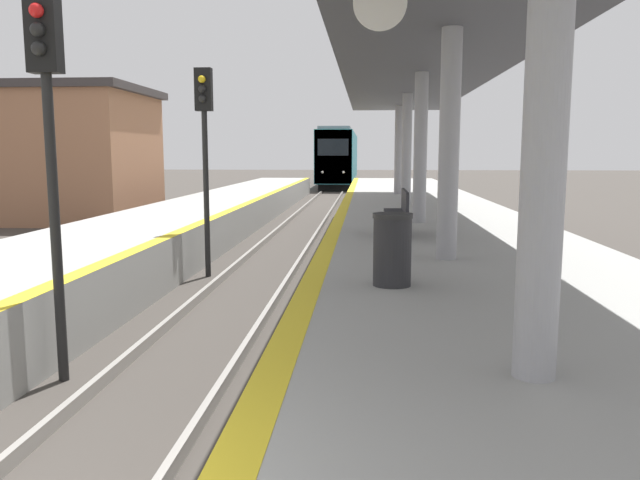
{
  "coord_description": "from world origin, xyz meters",
  "views": [
    {
      "loc": [
        2.35,
        -2.15,
        2.72
      ],
      "look_at": [
        0.96,
        16.43,
        0.11
      ],
      "focal_mm": 35.0,
      "sensor_mm": 36.0,
      "label": 1
    }
  ],
  "objects_px": {
    "trash_bin": "(392,249)",
    "bench": "(399,211)",
    "signal_mid": "(205,133)",
    "train": "(339,158)",
    "signal_near": "(48,114)"
  },
  "relations": [
    {
      "from": "train",
      "to": "signal_near",
      "type": "distance_m",
      "value": 46.72
    },
    {
      "from": "bench",
      "to": "signal_mid",
      "type": "bearing_deg",
      "value": 171.76
    },
    {
      "from": "signal_mid",
      "to": "trash_bin",
      "type": "distance_m",
      "value": 6.93
    },
    {
      "from": "trash_bin",
      "to": "bench",
      "type": "xyz_separation_m",
      "value": [
        0.33,
        4.94,
        0.03
      ]
    },
    {
      "from": "signal_mid",
      "to": "bench",
      "type": "xyz_separation_m",
      "value": [
        4.15,
        -0.6,
        -1.61
      ]
    },
    {
      "from": "train",
      "to": "signal_near",
      "type": "xyz_separation_m",
      "value": [
        -1.27,
        -46.69,
        0.81
      ]
    },
    {
      "from": "signal_mid",
      "to": "trash_bin",
      "type": "xyz_separation_m",
      "value": [
        3.82,
        -5.54,
        -1.64
      ]
    },
    {
      "from": "train",
      "to": "bench",
      "type": "height_order",
      "value": "train"
    },
    {
      "from": "train",
      "to": "signal_near",
      "type": "bearing_deg",
      "value": -91.56
    },
    {
      "from": "trash_bin",
      "to": "bench",
      "type": "relative_size",
      "value": 0.55
    },
    {
      "from": "train",
      "to": "signal_near",
      "type": "relative_size",
      "value": 4.59
    },
    {
      "from": "trash_bin",
      "to": "bench",
      "type": "height_order",
      "value": "same"
    },
    {
      "from": "signal_mid",
      "to": "bench",
      "type": "height_order",
      "value": "signal_mid"
    },
    {
      "from": "signal_mid",
      "to": "bench",
      "type": "distance_m",
      "value": 4.49
    },
    {
      "from": "signal_mid",
      "to": "trash_bin",
      "type": "height_order",
      "value": "signal_mid"
    }
  ]
}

